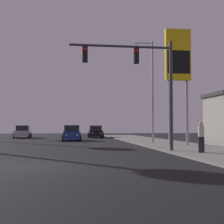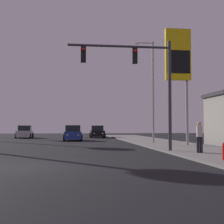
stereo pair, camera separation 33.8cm
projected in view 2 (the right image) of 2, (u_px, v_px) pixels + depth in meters
The scene contains 9 objects.
ground_plane at pixel (28, 166), 11.90m from camera, with size 120.00×120.00×0.00m, color black.
sidewalk_right at pixel (180, 146), 22.96m from camera, with size 5.00×60.00×0.12m.
car_blue at pixel (73, 134), 34.34m from camera, with size 2.04×4.31×1.68m.
car_black at pixel (97, 132), 43.24m from camera, with size 2.04×4.32×1.68m.
car_silver at pixel (25, 132), 42.27m from camera, with size 2.04×4.34×1.68m.
traffic_light_mast at pixel (142, 73), 18.30m from camera, with size 6.12×0.36×6.50m.
street_lamp at pixel (152, 86), 27.60m from camera, with size 1.74×0.24×9.00m.
gas_station_sign at pixel (178, 61), 24.18m from camera, with size 2.00×0.42×9.00m.
pedestrian_on_sidewalk at pixel (199, 136), 16.73m from camera, with size 0.34×0.32×1.67m.
Camera 2 is at (1.74, -12.29, 1.51)m, focal length 50.00 mm.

